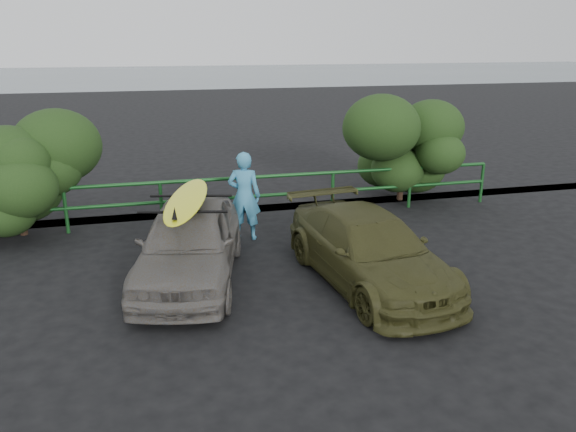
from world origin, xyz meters
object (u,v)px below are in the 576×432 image
Objects in this scene: sedan at (189,243)px; olive_vehicle at (369,250)px; man at (244,196)px; guardrail at (206,201)px; surfboard at (187,200)px.

sedan is 0.96× the size of olive_vehicle.
olive_vehicle is 3.22m from man.
man is at bearing -62.19° from guardrail.
olive_vehicle is 3.19m from surfboard.
guardrail is at bearing 113.38° from olive_vehicle.
surfboard is (-1.28, -1.86, 0.52)m from man.
guardrail is 3.51× the size of sedan.
surfboard is at bearing 74.20° from man.
guardrail is 7.58× the size of man.
man reaches higher than olive_vehicle.
surfboard is (-2.95, 0.87, 0.84)m from olive_vehicle.
surfboard is at bearing -101.24° from guardrail.
guardrail is at bearing -43.47° from man.
sedan is 1.39× the size of surfboard.
man is 2.32m from surfboard.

